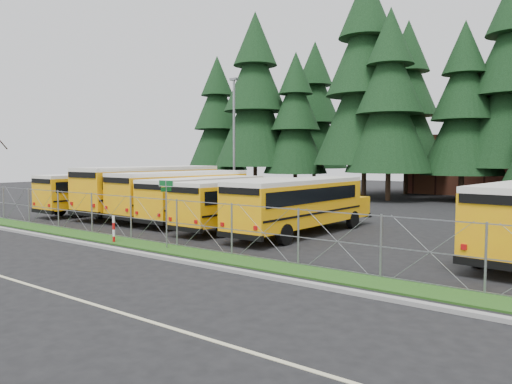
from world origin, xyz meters
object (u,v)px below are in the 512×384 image
bus_0 (108,193)px  bus_5 (301,207)px  bus_1 (156,191)px  bus_3 (209,200)px  street_sign (166,199)px  light_standard (234,136)px  bus_2 (186,195)px  bus_4 (246,204)px  striped_bollard (114,229)px

bus_0 → bus_5: 15.34m
bus_1 → bus_3: bearing=-9.1°
street_sign → light_standard: size_ratio=0.28×
bus_1 → bus_2: bearing=-5.7°
bus_2 → bus_4: (5.67, -1.20, -0.15)m
bus_5 → striped_bollard: 8.76m
bus_5 → street_sign: 6.99m
bus_3 → street_sign: size_ratio=3.49×
bus_2 → bus_4: size_ratio=1.11×
bus_2 → striped_bollard: size_ratio=9.10×
bus_1 → bus_4: size_ratio=1.22×
bus_3 → bus_4: bus_3 is taller
bus_3 → striped_bollard: size_ratio=8.18×
bus_3 → bus_0: bearing=-176.2°
striped_bollard → bus_2: bearing=115.4°
bus_3 → bus_5: bearing=-6.0°
bus_0 → bus_4: bus_0 is taller
street_sign → light_standard: 21.13m
bus_1 → bus_2: bus_1 is taller
bus_1 → bus_2: size_ratio=1.09×
bus_1 → striped_bollard: size_ratio=9.95×
bus_3 → light_standard: light_standard is taller
bus_0 → light_standard: light_standard is taller
bus_0 → striped_bollard: bearing=-34.1°
bus_1 → bus_4: (8.72, -1.40, -0.28)m
bus_0 → light_standard: (1.83, 11.00, 4.18)m
light_standard → bus_3: bearing=-56.7°
bus_1 → bus_0: bearing=-159.4°
bus_4 → striped_bollard: (-1.78, -7.00, -0.69)m
bus_0 → bus_2: size_ratio=0.92×
bus_4 → street_sign: bearing=-80.0°
bus_5 → bus_1: bearing=173.7°
bus_3 → striped_bollard: bus_3 is taller
bus_2 → striped_bollard: bus_2 is taller
bus_5 → striped_bollard: size_ratio=8.57×
light_standard → bus_1: bearing=-81.5°
bus_2 → bus_0: bearing=-168.0°
bus_2 → bus_3: bus_2 is taller
bus_1 → bus_3: size_ratio=1.22×
bus_1 → bus_3: 5.42m
street_sign → bus_0: bearing=153.3°
street_sign → light_standard: light_standard is taller
bus_0 → bus_2: (6.33, 1.13, 0.11)m
striped_bollard → bus_3: bearing=101.5°
bus_2 → street_sign: size_ratio=3.89×
bus_4 → street_sign: size_ratio=3.49×
bus_4 → light_standard: size_ratio=0.97×
bus_0 → striped_bollard: 12.44m
bus_3 → street_sign: bearing=-59.1°
bus_4 → bus_3: bearing=168.9°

